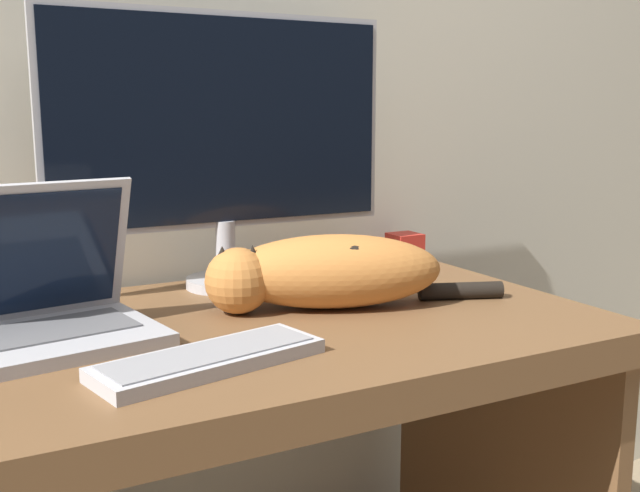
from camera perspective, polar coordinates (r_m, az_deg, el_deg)
The scene contains 7 objects.
wall_back at distance 1.60m, azimuth -15.36°, elevation 16.45°, with size 6.40×0.06×2.60m.
desk at distance 1.30m, azimuth -9.67°, elevation -13.44°, with size 1.40×0.71×0.77m.
monitor at distance 1.49m, azimuth -7.44°, elevation 8.50°, with size 0.70×0.16×0.54m.
laptop at distance 1.23m, azimuth -20.44°, elevation -4.68°, with size 0.35×0.29×0.25m.
external_keyboard at distance 1.07m, azimuth -8.42°, elevation -8.52°, with size 0.35×0.18×0.02m.
cat at distance 1.34m, azimuth 0.24°, elevation -1.90°, with size 0.55×0.29×0.13m.
small_toy at distance 1.77m, azimuth 6.47°, elevation -0.14°, with size 0.07×0.07×0.07m.
Camera 1 is at (-0.36, -0.78, 1.12)m, focal length 42.00 mm.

